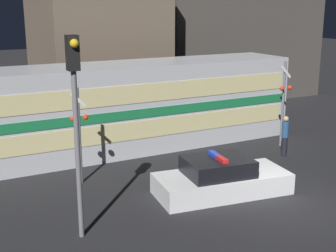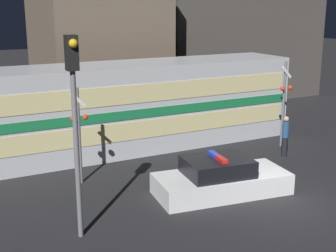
{
  "view_description": "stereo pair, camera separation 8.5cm",
  "coord_description": "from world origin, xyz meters",
  "px_view_note": "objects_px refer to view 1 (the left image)",
  "views": [
    {
      "loc": [
        -9.97,
        -10.77,
        6.31
      ],
      "look_at": [
        -1.76,
        4.8,
        1.73
      ],
      "focal_mm": 50.0,
      "sensor_mm": 36.0,
      "label": 1
    },
    {
      "loc": [
        -9.9,
        -10.81,
        6.31
      ],
      "look_at": [
        -1.76,
        4.8,
        1.73
      ],
      "focal_mm": 50.0,
      "sensor_mm": 36.0,
      "label": 2
    }
  ],
  "objects_px": {
    "train": "(126,107)",
    "police_car": "(221,179)",
    "pedestrian": "(285,136)",
    "crossing_signal_near": "(284,100)",
    "traffic_light_corner": "(75,107)"
  },
  "relations": [
    {
      "from": "train",
      "to": "police_car",
      "type": "bearing_deg",
      "value": -82.27
    },
    {
      "from": "train",
      "to": "pedestrian",
      "type": "xyz_separation_m",
      "value": [
        5.57,
        -4.09,
        -1.02
      ]
    },
    {
      "from": "police_car",
      "to": "pedestrian",
      "type": "bearing_deg",
      "value": 31.98
    },
    {
      "from": "train",
      "to": "pedestrian",
      "type": "distance_m",
      "value": 6.98
    },
    {
      "from": "train",
      "to": "traffic_light_corner",
      "type": "bearing_deg",
      "value": -121.76
    },
    {
      "from": "pedestrian",
      "to": "police_car",
      "type": "bearing_deg",
      "value": -155.41
    },
    {
      "from": "pedestrian",
      "to": "crossing_signal_near",
      "type": "xyz_separation_m",
      "value": [
        0.9,
        1.22,
        1.27
      ]
    },
    {
      "from": "train",
      "to": "police_car",
      "type": "xyz_separation_m",
      "value": [
        0.85,
        -6.25,
        -1.4
      ]
    },
    {
      "from": "train",
      "to": "pedestrian",
      "type": "relative_size",
      "value": 8.99
    },
    {
      "from": "police_car",
      "to": "crossing_signal_near",
      "type": "distance_m",
      "value": 6.76
    },
    {
      "from": "train",
      "to": "crossing_signal_near",
      "type": "bearing_deg",
      "value": -23.93
    },
    {
      "from": "police_car",
      "to": "traffic_light_corner",
      "type": "bearing_deg",
      "value": -164.27
    },
    {
      "from": "police_car",
      "to": "pedestrian",
      "type": "height_order",
      "value": "pedestrian"
    },
    {
      "from": "crossing_signal_near",
      "to": "pedestrian",
      "type": "bearing_deg",
      "value": -126.49
    },
    {
      "from": "pedestrian",
      "to": "traffic_light_corner",
      "type": "xyz_separation_m",
      "value": [
        -9.9,
        -2.92,
        2.82
      ]
    }
  ]
}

